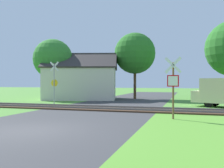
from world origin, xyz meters
TOP-DOWN VIEW (x-y plane):
  - ground_plane at (0.00, 0.00)m, footprint 160.00×160.00m
  - road_asphalt at (0.00, 2.00)m, footprint 8.03×80.00m
  - rail_track at (0.00, 8.25)m, footprint 60.00×2.60m
  - stop_sign_near at (5.17, 4.82)m, footprint 0.88×0.17m
  - crossing_sign_far at (-5.41, 11.10)m, footprint 0.88×0.13m
  - house at (-5.81, 17.94)m, footprint 9.41×8.14m
  - tree_center at (-0.03, 20.17)m, footprint 4.79×4.79m
  - tree_left at (-8.84, 16.78)m, footprint 4.49×4.49m

SIDE VIEW (x-z plane):
  - ground_plane at x=0.00m, z-range 0.00..0.00m
  - road_asphalt at x=0.00m, z-range 0.00..0.01m
  - rail_track at x=0.00m, z-range -0.05..0.17m
  - stop_sign_near at x=5.17m, z-range 0.22..3.47m
  - house at x=-5.81m, z-range -0.72..4.60m
  - crossing_sign_far at x=-5.41m, z-range 0.21..3.99m
  - tree_left at x=-8.84m, z-range 1.18..8.04m
  - tree_center at x=-0.03m, z-range 1.46..9.18m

